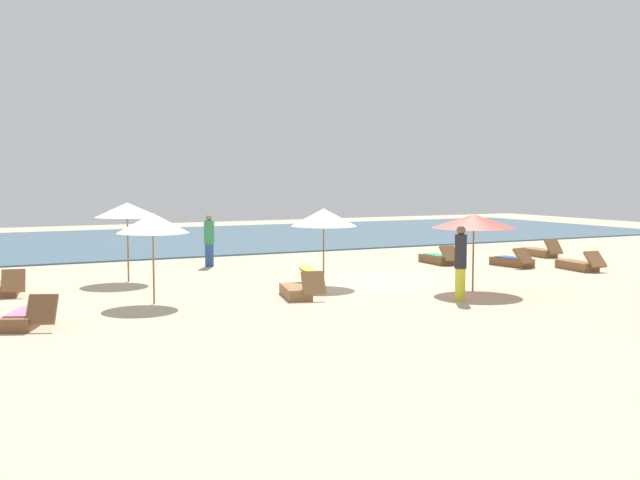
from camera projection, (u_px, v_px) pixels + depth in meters
The scene contains 16 objects.
ground_plane at pixel (394, 283), 22.02m from camera, with size 60.00×60.00×0.00m, color #BCAD8E.
ocean_water at pixel (207, 238), 37.13m from camera, with size 48.00×16.00×0.06m, color #3D6075.
umbrella_0 at pixel (324, 217), 21.36m from camera, with size 1.85×1.85×2.18m.
umbrella_1 at pixel (153, 223), 18.29m from camera, with size 1.73×1.73×2.20m.
umbrella_2 at pixel (127, 210), 22.15m from camera, with size 1.86×1.86×2.31m.
umbrella_3 at pixel (474, 221), 20.23m from camera, with size 2.23×2.23×2.06m.
lounger_0 at pixel (297, 291), 19.32m from camera, with size 0.98×1.76×0.72m.
lounger_1 at pixel (579, 265), 24.93m from camera, with size 0.77×1.76×0.66m.
lounger_2 at pixel (7, 288), 19.83m from camera, with size 0.84×1.74×0.71m.
lounger_3 at pixel (438, 259), 26.76m from camera, with size 0.69×1.73×0.68m.
lounger_4 at pixel (540, 252), 29.14m from camera, with size 0.75×1.73×0.70m.
lounger_5 at pixel (26, 318), 15.60m from camera, with size 1.19×1.76×0.72m.
lounger_6 at pixel (513, 261), 25.95m from camera, with size 0.83×1.77×0.68m.
person_0 at pixel (461, 262), 18.78m from camera, with size 0.31×0.31×1.87m.
person_1 at pixel (209, 240), 25.84m from camera, with size 0.41×0.41×1.78m.
surfboard at pixel (308, 269), 25.05m from camera, with size 0.99×1.95×0.07m.
Camera 1 is at (-11.76, -18.52, 3.10)m, focal length 42.73 mm.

